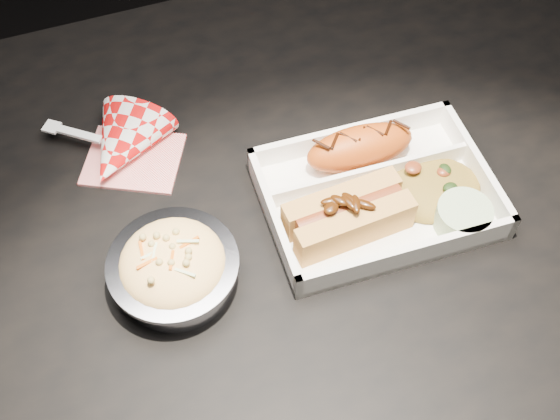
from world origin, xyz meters
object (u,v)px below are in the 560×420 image
object	(u,v)px
food_tray	(376,196)
fried_pastry	(360,147)
foil_coleslaw_cup	(174,267)
hotdog	(348,214)
dining_table	(286,254)
napkin_fork	(121,147)

from	to	relation	value
food_tray	fried_pastry	size ratio (longest dim) A/B	2.02
food_tray	foil_coleslaw_cup	distance (m)	0.24
hotdog	foil_coleslaw_cup	bearing A→B (deg)	176.24
dining_table	fried_pastry	xyz separation A→B (m)	(0.10, 0.03, 0.12)
hotdog	fried_pastry	bearing A→B (deg)	55.39
food_tray	hotdog	size ratio (longest dim) A/B	1.89
fried_pastry	foil_coleslaw_cup	xyz separation A→B (m)	(-0.24, -0.08, -0.00)
dining_table	fried_pastry	bearing A→B (deg)	18.75
dining_table	foil_coleslaw_cup	bearing A→B (deg)	-162.62
food_tray	foil_coleslaw_cup	bearing A→B (deg)	-171.89
food_tray	dining_table	bearing A→B (deg)	170.70
dining_table	foil_coleslaw_cup	xyz separation A→B (m)	(-0.14, -0.04, 0.12)
fried_pastry	napkin_fork	size ratio (longest dim) A/B	0.78
food_tray	napkin_fork	bearing A→B (deg)	149.87
dining_table	foil_coleslaw_cup	size ratio (longest dim) A/B	8.91
dining_table	food_tray	distance (m)	0.14
napkin_fork	food_tray	bearing A→B (deg)	5.63
fried_pastry	foil_coleslaw_cup	size ratio (longest dim) A/B	0.95
food_tray	napkin_fork	size ratio (longest dim) A/B	1.59
food_tray	hotdog	distance (m)	0.06
napkin_fork	fried_pastry	bearing A→B (deg)	15.54
fried_pastry	napkin_fork	xyz separation A→B (m)	(-0.26, 0.11, -0.02)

